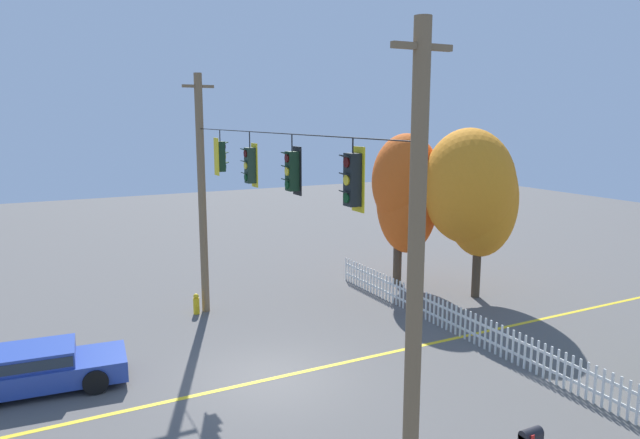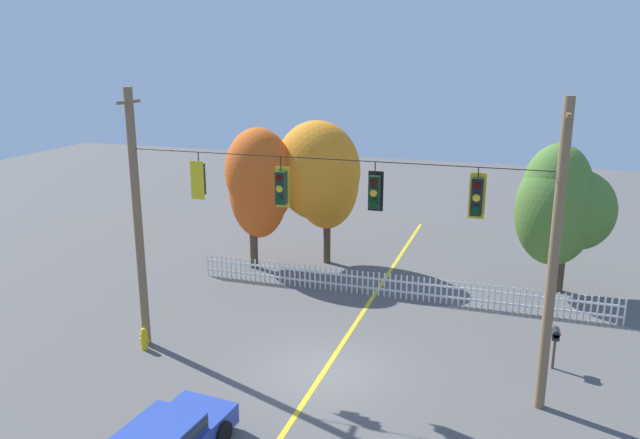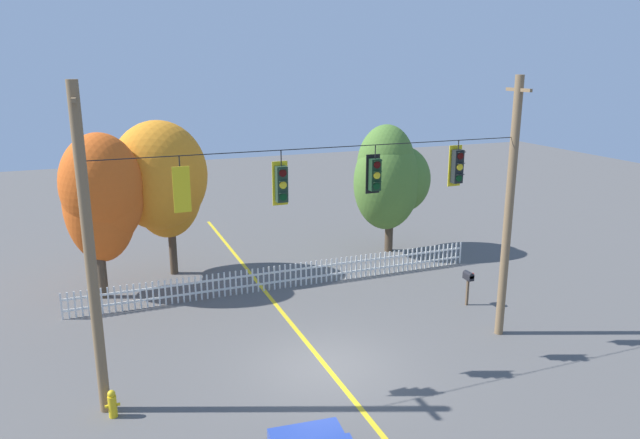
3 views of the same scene
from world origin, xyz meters
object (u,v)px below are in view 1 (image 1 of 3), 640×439
Objects in this scene: traffic_signal_northbound_primary at (293,171)px; traffic_signal_southbound_primary at (353,180)px; traffic_signal_northbound_secondary at (220,156)px; autumn_maple_near_fence at (407,192)px; autumn_maple_mid at (473,192)px; traffic_signal_westbound_side at (250,165)px; fire_hydrant at (196,304)px; parked_car at (38,367)px.

traffic_signal_northbound_primary and traffic_signal_southbound_primary have the same top height.
traffic_signal_northbound_secondary is 8.86m from autumn_maple_near_fence.
autumn_maple_mid reaches higher than traffic_signal_northbound_secondary.
autumn_maple_mid is at bearing 86.24° from traffic_signal_northbound_secondary.
traffic_signal_westbound_side is 7.17m from fire_hydrant.
autumn_maple_mid reaches higher than traffic_signal_northbound_primary.
traffic_signal_northbound_secondary is at bearing -179.81° from traffic_signal_northbound_primary.
autumn_maple_mid is at bearing 29.67° from autumn_maple_near_fence.
traffic_signal_northbound_primary is at bearing 56.83° from parked_car.
traffic_signal_northbound_primary is (2.79, -0.00, 0.07)m from traffic_signal_westbound_side.
traffic_signal_westbound_side and traffic_signal_northbound_primary have the same top height.
traffic_signal_northbound_primary is 0.22× the size of autumn_maple_near_fence.
traffic_signal_southbound_primary is at bearing 41.16° from parked_car.
traffic_signal_northbound_primary is at bearing 3.09° from fire_hydrant.
autumn_maple_mid reaches higher than parked_car.
traffic_signal_northbound_primary is 11.26m from autumn_maple_near_fence.
fire_hydrant is at bearing -177.73° from traffic_signal_southbound_primary.
traffic_signal_northbound_secondary is 2.66m from traffic_signal_westbound_side.
traffic_signal_northbound_secondary is at bearing -93.76° from autumn_maple_mid.
traffic_signal_northbound_secondary is 10.01m from autumn_maple_mid.
traffic_signal_northbound_secondary and traffic_signal_southbound_primary have the same top height.
autumn_maple_near_fence is at bearing 117.51° from traffic_signal_westbound_side.
autumn_maple_near_fence is (-1.75, 8.49, -1.81)m from traffic_signal_northbound_secondary.
autumn_maple_near_fence is (-9.96, 8.48, -1.85)m from traffic_signal_southbound_primary.
traffic_signal_southbound_primary is 10.02m from parked_car.
traffic_signal_northbound_secondary is 0.22× the size of autumn_maple_near_fence.
traffic_signal_northbound_primary is 0.32× the size of parked_car.
autumn_maple_mid is 8.70× the size of fire_hydrant.
traffic_signal_northbound_primary is at bearing 0.19° from traffic_signal_northbound_secondary.
fire_hydrant is (-3.89, 5.22, -0.23)m from parked_car.
traffic_signal_northbound_secondary is 1.00× the size of traffic_signal_northbound_primary.
traffic_signal_northbound_secondary is at bearing -179.86° from traffic_signal_southbound_primary.
traffic_signal_northbound_primary is (5.45, 0.02, -0.02)m from traffic_signal_northbound_secondary.
parked_car is at bearing -72.49° from traffic_signal_northbound_secondary.
traffic_signal_southbound_primary is (5.55, 0.00, 0.13)m from traffic_signal_westbound_side.
autumn_maple_mid is 1.51× the size of parked_car.
traffic_signal_northbound_secondary is at bearing -179.59° from traffic_signal_westbound_side.
traffic_signal_northbound_secondary is 0.21× the size of autumn_maple_mid.
traffic_signal_northbound_primary is 1.00× the size of traffic_signal_southbound_primary.
parked_car is (1.77, -5.61, -5.18)m from traffic_signal_northbound_secondary.
parked_car is 5.74× the size of fire_hydrant.
fire_hydrant is (-7.57, -0.41, -5.40)m from traffic_signal_northbound_primary.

